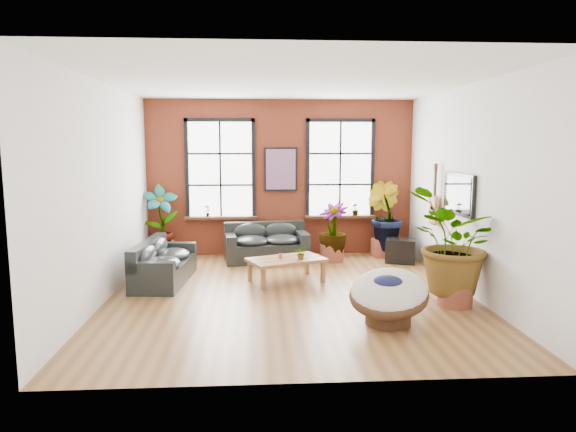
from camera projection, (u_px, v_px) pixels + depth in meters
name	position (u px, v px, depth m)	size (l,w,h in m)	color
room	(290.00, 190.00, 8.54)	(6.04, 6.54, 3.54)	brown
sofa_back	(266.00, 244.00, 11.13)	(1.86, 1.07, 0.81)	black
sofa_left	(162.00, 263.00, 9.39)	(0.97, 1.97, 0.76)	black
coffee_table	(286.00, 261.00, 9.40)	(1.54, 1.23, 0.52)	brown
papasan_chair	(389.00, 295.00, 7.16)	(1.46, 1.46, 0.83)	#422817
poster	(281.00, 169.00, 11.51)	(0.74, 0.06, 0.98)	black
tv_wall_unit	(451.00, 199.00, 9.20)	(0.13, 1.86, 1.20)	black
media_box	(401.00, 251.00, 10.96)	(0.74, 0.68, 0.51)	black
pot_back_left	(162.00, 250.00, 11.32)	(0.60, 0.60, 0.40)	brown
pot_back_right	(383.00, 247.00, 11.59)	(0.57, 0.57, 0.40)	brown
pot_right_wall	(455.00, 293.00, 8.02)	(0.54, 0.54, 0.39)	brown
pot_mid	(332.00, 252.00, 11.11)	(0.53, 0.53, 0.38)	brown
floor_plant_back_left	(161.00, 219.00, 11.19)	(0.79, 0.53, 1.49)	#225516
floor_plant_back_right	(384.00, 216.00, 11.48)	(0.85, 0.68, 1.54)	#225516
floor_plant_right_wall	(455.00, 243.00, 7.94)	(1.50, 1.30, 1.67)	#225516
floor_plant_mid	(333.00, 229.00, 11.03)	(0.63, 0.63, 1.12)	#225516
table_plant	(301.00, 253.00, 9.29)	(0.22, 0.19, 0.24)	#225516
sill_plant_left	(207.00, 211.00, 11.49)	(0.14, 0.10, 0.27)	#225516
sill_plant_right	(355.00, 209.00, 11.70)	(0.15, 0.15, 0.27)	#225516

